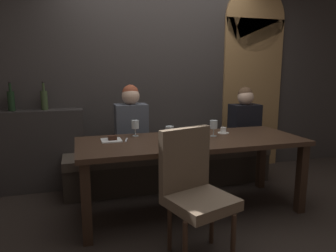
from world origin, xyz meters
TOP-DOWN VIEW (x-y plane):
  - ground at (0.00, 0.00)m, footprint 9.00×9.00m
  - back_wall_tiled at (0.00, 1.22)m, footprint 6.00×0.12m
  - arched_door at (1.35, 1.15)m, footprint 0.90×0.05m
  - back_counter at (-1.55, 1.04)m, footprint 1.10×0.28m
  - dining_table at (0.00, 0.00)m, footprint 2.20×0.84m
  - banquette_bench at (0.00, 0.70)m, footprint 2.50×0.44m
  - chair_near_side at (-0.26, -0.72)m, footprint 0.55×0.55m
  - diner_redhead at (-0.48, 0.68)m, footprint 0.36×0.24m
  - diner_bearded at (0.97, 0.68)m, footprint 0.36×0.24m
  - wine_bottle_dark_red at (-1.77, 1.05)m, footprint 0.08×0.08m
  - wine_bottle_pale_label at (-1.42, 1.05)m, footprint 0.08×0.08m
  - wine_glass_center_front at (-0.26, -0.12)m, footprint 0.08×0.08m
  - wine_glass_near_left at (0.26, 0.06)m, footprint 0.08×0.08m
  - wine_glass_center_back at (-0.50, 0.30)m, footprint 0.08×0.08m
  - espresso_cup at (0.42, 0.17)m, footprint 0.12×0.12m
  - dessert_plate at (-0.76, 0.15)m, footprint 0.19×0.19m
  - fork_on_table at (-0.62, 0.14)m, footprint 0.06×0.17m

SIDE VIEW (x-z plane):
  - ground at x=0.00m, z-range 0.00..0.00m
  - banquette_bench at x=0.00m, z-range 0.00..0.45m
  - back_counter at x=-1.55m, z-range 0.00..0.95m
  - chair_near_side at x=-0.26m, z-range 0.07..1.05m
  - dining_table at x=0.00m, z-range 0.28..1.02m
  - fork_on_table at x=-0.62m, z-range 0.74..0.75m
  - dessert_plate at x=-0.76m, z-range 0.73..0.78m
  - espresso_cup at x=0.42m, z-range 0.73..0.80m
  - diner_bearded at x=0.97m, z-range 0.43..1.17m
  - diner_redhead at x=-0.48m, z-range 0.43..1.22m
  - wine_glass_near_left at x=0.26m, z-range 0.77..0.93m
  - wine_glass_center_front at x=-0.26m, z-range 0.77..0.94m
  - wine_glass_center_back at x=-0.50m, z-range 0.77..0.94m
  - wine_bottle_dark_red at x=-1.77m, z-range 0.91..1.23m
  - wine_bottle_pale_label at x=-1.42m, z-range 0.91..1.23m
  - arched_door at x=1.35m, z-range 0.09..2.64m
  - back_wall_tiled at x=0.00m, z-range 0.00..3.00m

